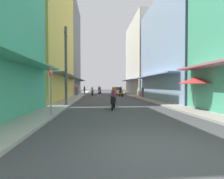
{
  "coord_description": "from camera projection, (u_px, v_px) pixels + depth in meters",
  "views": [
    {
      "loc": [
        -1.49,
        -3.9,
        1.61
      ],
      "look_at": [
        0.47,
        17.56,
        1.18
      ],
      "focal_mm": 26.41,
      "sensor_mm": 36.0,
      "label": 1
    }
  ],
  "objects": [
    {
      "name": "building_left_mid",
      "position": [
        39.0,
        33.0,
        19.26
      ],
      "size": [
        7.05,
        13.78,
        15.72
      ],
      "color": "#EFD159",
      "rests_on": "ground"
    },
    {
      "name": "sidewalk_right",
      "position": [
        135.0,
        96.0,
        25.86
      ],
      "size": [
        1.57,
        58.99,
        0.12
      ],
      "primitive_type": "cube",
      "color": "#9E9991",
      "rests_on": "ground"
    },
    {
      "name": "building_right_mid",
      "position": [
        181.0,
        50.0,
        19.17
      ],
      "size": [
        7.05,
        12.71,
        11.7
      ],
      "color": "#8CA5CC",
      "rests_on": "ground"
    },
    {
      "name": "pedestrian_foreground",
      "position": [
        84.0,
        90.0,
        33.66
      ],
      "size": [
        0.34,
        0.34,
        1.69
      ],
      "color": "#99333F",
      "rests_on": "ground"
    },
    {
      "name": "vendor_umbrella",
      "position": [
        195.0,
        80.0,
        10.59
      ],
      "size": [
        2.13,
        2.13,
        2.23
      ],
      "color": "#99999E",
      "rests_on": "ground"
    },
    {
      "name": "building_left_far",
      "position": [
        62.0,
        49.0,
        31.89
      ],
      "size": [
        7.05,
        10.95,
        17.5
      ],
      "color": "slate",
      "rests_on": "ground"
    },
    {
      "name": "motorbike_green",
      "position": [
        92.0,
        92.0,
        27.63
      ],
      "size": [
        0.55,
        1.81,
        1.58
      ],
      "color": "black",
      "rests_on": "ground"
    },
    {
      "name": "pedestrian_far",
      "position": [
        76.0,
        90.0,
        26.31
      ],
      "size": [
        0.44,
        0.44,
        1.74
      ],
      "color": "#334C8C",
      "rests_on": "ground"
    },
    {
      "name": "motorbike_black",
      "position": [
        113.0,
        99.0,
        11.54
      ],
      "size": [
        0.63,
        1.79,
        1.58
      ],
      "color": "black",
      "rests_on": "ground"
    },
    {
      "name": "pedestrian_crossing",
      "position": [
        143.0,
        92.0,
        22.49
      ],
      "size": [
        0.34,
        0.34,
        1.61
      ],
      "color": "#99333F",
      "rests_on": "ground"
    },
    {
      "name": "motorbike_maroon",
      "position": [
        100.0,
        90.0,
        35.51
      ],
      "size": [
        0.65,
        1.78,
        1.58
      ],
      "color": "black",
      "rests_on": "ground"
    },
    {
      "name": "street_sign_no_entry",
      "position": [
        51.0,
        84.0,
        8.33
      ],
      "size": [
        0.07,
        0.6,
        2.65
      ],
      "color": "gray",
      "rests_on": "ground"
    },
    {
      "name": "sidewalk_left",
      "position": [
        78.0,
        96.0,
        25.05
      ],
      "size": [
        1.57,
        58.99,
        0.12
      ],
      "primitive_type": "cube",
      "color": "#ADA89E",
      "rests_on": "ground"
    },
    {
      "name": "parked_car",
      "position": [
        117.0,
        91.0,
        31.35
      ],
      "size": [
        1.93,
        4.17,
        1.45
      ],
      "color": "silver",
      "rests_on": "ground"
    },
    {
      "name": "motorbike_silver",
      "position": [
        99.0,
        91.0,
        33.26
      ],
      "size": [
        0.55,
        1.81,
        1.58
      ],
      "color": "black",
      "rests_on": "ground"
    },
    {
      "name": "motorbike_orange",
      "position": [
        121.0,
        92.0,
        24.63
      ],
      "size": [
        0.56,
        1.8,
        1.58
      ],
      "color": "black",
      "rests_on": "ground"
    },
    {
      "name": "utility_pole",
      "position": [
        66.0,
        66.0,
        12.9
      ],
      "size": [
        0.2,
        1.2,
        6.26
      ],
      "color": "#4C4C4F",
      "rests_on": "ground"
    },
    {
      "name": "ground_plane",
      "position": [
        107.0,
        97.0,
        25.46
      ],
      "size": [
        112.19,
        112.19,
        0.0
      ],
      "primitive_type": "plane",
      "color": "#424244"
    },
    {
      "name": "building_right_far",
      "position": [
        146.0,
        58.0,
        32.45
      ],
      "size": [
        7.05,
        12.36,
        14.21
      ],
      "color": "silver",
      "rests_on": "ground"
    }
  ]
}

